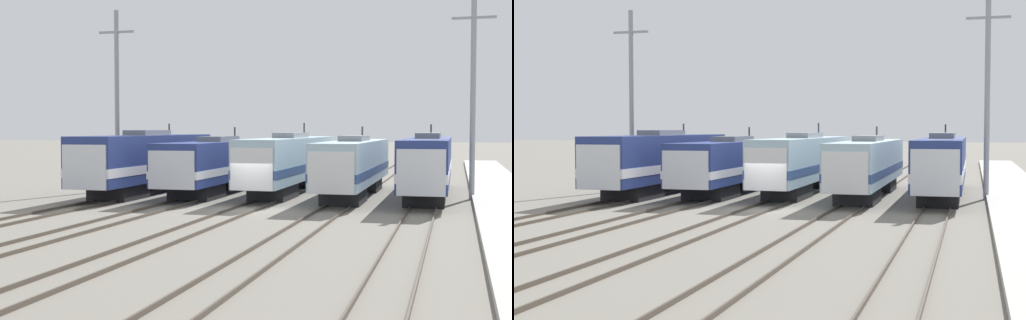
# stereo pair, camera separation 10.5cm
# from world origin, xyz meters

# --- Properties ---
(ground_plane) EXTENTS (400.00, 400.00, 0.00)m
(ground_plane) POSITION_xyz_m (0.00, 0.00, 0.00)
(ground_plane) COLOR slate
(rail_pair_far_left) EXTENTS (1.50, 120.00, 0.15)m
(rail_pair_far_left) POSITION_xyz_m (-9.35, 0.00, 0.07)
(rail_pair_far_left) COLOR #4C4238
(rail_pair_far_left) RESTS_ON ground_plane
(rail_pair_center_left) EXTENTS (1.51, 120.00, 0.15)m
(rail_pair_center_left) POSITION_xyz_m (-4.68, 0.00, 0.07)
(rail_pair_center_left) COLOR #4C4238
(rail_pair_center_left) RESTS_ON ground_plane
(rail_pair_center) EXTENTS (1.51, 120.00, 0.15)m
(rail_pair_center) POSITION_xyz_m (0.00, 0.00, 0.07)
(rail_pair_center) COLOR #4C4238
(rail_pair_center) RESTS_ON ground_plane
(rail_pair_center_right) EXTENTS (1.51, 120.00, 0.15)m
(rail_pair_center_right) POSITION_xyz_m (4.68, 0.00, 0.07)
(rail_pair_center_right) COLOR #4C4238
(rail_pair_center_right) RESTS_ON ground_plane
(rail_pair_far_right) EXTENTS (1.50, 120.00, 0.15)m
(rail_pair_far_right) POSITION_xyz_m (9.35, 0.00, 0.07)
(rail_pair_far_right) COLOR #4C4238
(rail_pair_far_right) RESTS_ON ground_plane
(locomotive_far_left) EXTENTS (3.05, 17.45, 4.83)m
(locomotive_far_left) POSITION_xyz_m (-9.35, 7.38, 2.23)
(locomotive_far_left) COLOR black
(locomotive_far_left) RESTS_ON ground_plane
(locomotive_center_left) EXTENTS (3.13, 17.00, 4.57)m
(locomotive_center_left) POSITION_xyz_m (-4.68, 8.74, 2.04)
(locomotive_center_left) COLOR black
(locomotive_center_left) RESTS_ON ground_plane
(locomotive_center) EXTENTS (2.75, 19.98, 4.88)m
(locomotive_center) POSITION_xyz_m (0.00, 10.64, 2.15)
(locomotive_center) COLOR #232326
(locomotive_center) RESTS_ON ground_plane
(locomotive_center_right) EXTENTS (2.78, 18.16, 4.61)m
(locomotive_center_right) POSITION_xyz_m (4.68, 8.92, 2.07)
(locomotive_center_right) COLOR #232326
(locomotive_center_right) RESTS_ON ground_plane
(locomotive_far_right) EXTENTS (2.76, 19.99, 4.76)m
(locomotive_far_right) POSITION_xyz_m (9.35, 9.88, 2.15)
(locomotive_far_right) COLOR black
(locomotive_far_right) RESTS_ON ground_plane
(catenary_tower_left) EXTENTS (2.71, 0.34, 12.94)m
(catenary_tower_left) POSITION_xyz_m (-12.52, 9.62, 6.69)
(catenary_tower_left) COLOR gray
(catenary_tower_left) RESTS_ON ground_plane
(catenary_tower_right) EXTENTS (2.71, 0.34, 12.94)m
(catenary_tower_right) POSITION_xyz_m (12.07, 9.62, 6.69)
(catenary_tower_right) COLOR gray
(catenary_tower_right) RESTS_ON ground_plane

